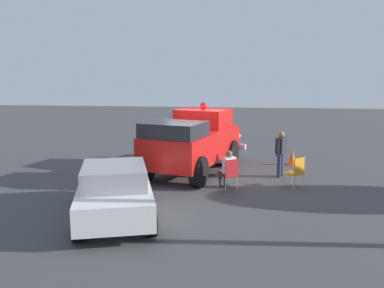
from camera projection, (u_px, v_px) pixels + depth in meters
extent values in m
plane|color=#424244|center=(200.00, 172.00, 15.74)|extent=(60.00, 60.00, 0.00)
cylinder|color=black|center=(187.00, 149.00, 17.59)|extent=(0.60, 1.09, 1.04)
cylinder|color=black|center=(231.00, 153.00, 16.81)|extent=(0.60, 1.09, 1.04)
cylinder|color=black|center=(146.00, 166.00, 14.42)|extent=(0.60, 1.09, 1.04)
cylinder|color=black|center=(199.00, 172.00, 13.64)|extent=(0.60, 1.09, 1.04)
cube|color=red|center=(192.00, 145.00, 15.53)|extent=(3.38, 5.29, 1.10)
cube|color=red|center=(218.00, 138.00, 18.13)|extent=(1.94, 1.35, 0.84)
cube|color=red|center=(203.00, 118.00, 16.41)|extent=(2.30, 2.16, 0.76)
cube|color=#232328|center=(174.00, 131.00, 14.00)|extent=(2.35, 2.18, 0.60)
cube|color=silver|center=(221.00, 136.00, 18.53)|extent=(1.42, 0.51, 0.64)
cube|color=silver|center=(222.00, 145.00, 18.70)|extent=(2.21, 0.81, 0.24)
sphere|color=white|center=(205.00, 134.00, 18.83)|extent=(0.32, 0.32, 0.26)
sphere|color=white|center=(238.00, 136.00, 18.22)|extent=(0.32, 0.32, 0.26)
sphere|color=red|center=(203.00, 106.00, 16.33)|extent=(0.35, 0.35, 0.28)
cylinder|color=black|center=(87.00, 191.00, 12.08)|extent=(0.45, 0.73, 0.68)
cylinder|color=black|center=(143.00, 188.00, 12.36)|extent=(0.45, 0.73, 0.68)
cylinder|color=black|center=(78.00, 227.00, 9.26)|extent=(0.45, 0.73, 0.68)
cylinder|color=black|center=(151.00, 222.00, 9.55)|extent=(0.45, 0.73, 0.68)
cube|color=white|center=(115.00, 194.00, 10.76)|extent=(2.97, 4.55, 0.64)
cube|color=white|center=(115.00, 168.00, 12.11)|extent=(1.98, 1.83, 0.20)
cube|color=#99999E|center=(114.00, 176.00, 10.38)|extent=(2.06, 2.28, 0.56)
cube|color=silver|center=(115.00, 181.00, 12.92)|extent=(1.86, 0.72, 0.20)
cylinder|color=#B7BABF|center=(218.00, 182.00, 13.53)|extent=(0.04, 0.04, 0.44)
cylinder|color=#B7BABF|center=(229.00, 180.00, 13.74)|extent=(0.04, 0.04, 0.44)
cylinder|color=#B7BABF|center=(226.00, 185.00, 13.15)|extent=(0.04, 0.04, 0.44)
cylinder|color=#B7BABF|center=(237.00, 183.00, 13.36)|extent=(0.04, 0.04, 0.44)
cube|color=#B21E1E|center=(228.00, 175.00, 13.40)|extent=(0.67, 0.67, 0.04)
cube|color=#B21E1E|center=(232.00, 168.00, 13.15)|extent=(0.41, 0.31, 0.56)
cube|color=#B7BABF|center=(221.00, 171.00, 13.26)|extent=(0.29, 0.38, 0.03)
cube|color=#B7BABF|center=(234.00, 170.00, 13.49)|extent=(0.29, 0.38, 0.03)
cylinder|color=#B7BABF|center=(283.00, 180.00, 13.75)|extent=(0.04, 0.04, 0.44)
cylinder|color=#B7BABF|center=(292.00, 178.00, 14.00)|extent=(0.04, 0.04, 0.44)
cylinder|color=#B7BABF|center=(294.00, 183.00, 13.40)|extent=(0.04, 0.04, 0.44)
cylinder|color=#B7BABF|center=(302.00, 181.00, 13.65)|extent=(0.04, 0.04, 0.44)
cube|color=orange|center=(293.00, 173.00, 13.66)|extent=(0.68, 0.68, 0.04)
cube|color=orange|center=(299.00, 166.00, 13.42)|extent=(0.38, 0.36, 0.56)
cube|color=#B7BABF|center=(288.00, 170.00, 13.49)|extent=(0.33, 0.34, 0.03)
cube|color=#B7BABF|center=(298.00, 168.00, 13.77)|extent=(0.33, 0.34, 0.03)
cylinder|color=#383842|center=(220.00, 181.00, 13.63)|extent=(0.18, 0.18, 0.45)
cylinder|color=#383842|center=(225.00, 180.00, 13.72)|extent=(0.18, 0.18, 0.45)
cube|color=#383842|center=(223.00, 173.00, 13.44)|extent=(0.38, 0.44, 0.13)
cube|color=#383842|center=(228.00, 173.00, 13.54)|extent=(0.38, 0.44, 0.13)
cube|color=silver|center=(229.00, 165.00, 13.27)|extent=(0.45, 0.41, 0.54)
sphere|color=brown|center=(229.00, 154.00, 13.22)|extent=(0.31, 0.31, 0.22)
cylinder|color=#2D334C|center=(282.00, 164.00, 15.08)|extent=(0.20, 0.20, 0.88)
cylinder|color=#2D334C|center=(279.00, 165.00, 14.91)|extent=(0.20, 0.20, 0.88)
cube|color=#26262D|center=(281.00, 145.00, 14.87)|extent=(0.43, 0.49, 0.56)
cylinder|color=#26262D|center=(284.00, 146.00, 15.10)|extent=(0.14, 0.14, 0.60)
cylinder|color=#26262D|center=(278.00, 148.00, 14.67)|extent=(0.14, 0.14, 0.60)
sphere|color=#9E704C|center=(281.00, 134.00, 14.80)|extent=(0.31, 0.31, 0.23)
cube|color=orange|center=(292.00, 164.00, 17.03)|extent=(0.40, 0.40, 0.04)
cone|color=orange|center=(292.00, 157.00, 16.98)|extent=(0.32, 0.32, 0.60)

